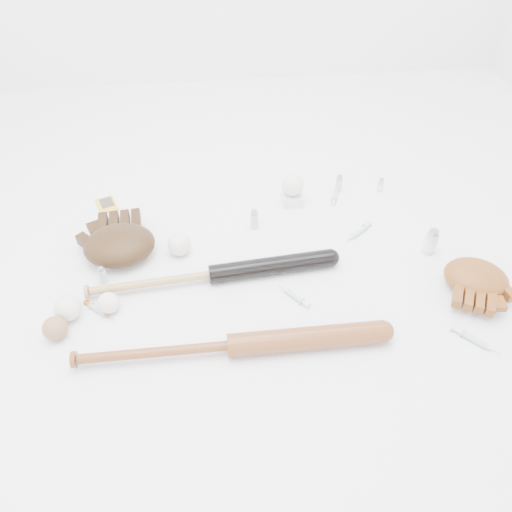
{
  "coord_description": "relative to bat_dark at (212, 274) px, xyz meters",
  "views": [
    {
      "loc": [
        -0.12,
        -1.13,
        1.21
      ],
      "look_at": [
        0.01,
        0.05,
        0.06
      ],
      "focal_mm": 35.0,
      "sensor_mm": 36.0,
      "label": 1
    }
  ],
  "objects": [
    {
      "name": "vial_4",
      "position": [
        -0.36,
        0.03,
        0.0
      ],
      "size": [
        0.03,
        0.03,
        0.06
      ],
      "primitive_type": "cylinder",
      "color": "silver",
      "rests_on": "ground"
    },
    {
      "name": "glove_dark",
      "position": [
        -0.31,
        0.15,
        0.02
      ],
      "size": [
        0.31,
        0.31,
        0.1
      ],
      "primitive_type": null,
      "rotation": [
        0.0,
        0.0,
        0.08
      ],
      "color": "#311E0D",
      "rests_on": "ground"
    },
    {
      "name": "bat_wood",
      "position": [
        0.04,
        -0.29,
        0.0
      ],
      "size": [
        0.94,
        0.07,
        0.07
      ],
      "primitive_type": null,
      "rotation": [
        0.0,
        0.0,
        0.0
      ],
      "color": "brown",
      "rests_on": "ground"
    },
    {
      "name": "syringe_3",
      "position": [
        0.75,
        -0.33,
        -0.02
      ],
      "size": [
        0.14,
        0.14,
        0.02
      ],
      "primitive_type": null,
      "rotation": [
        0.0,
        0.0,
        -0.81
      ],
      "color": "#ADBCC6",
      "rests_on": "ground"
    },
    {
      "name": "glove_tan",
      "position": [
        0.84,
        -0.12,
        0.01
      ],
      "size": [
        0.32,
        0.32,
        0.09
      ],
      "primitive_type": null,
      "rotation": [
        0.0,
        0.0,
        2.67
      ],
      "color": "brown",
      "rests_on": "ground"
    },
    {
      "name": "vial_2",
      "position": [
        0.17,
        0.25,
        0.01
      ],
      "size": [
        0.03,
        0.03,
        0.08
      ],
      "primitive_type": "cylinder",
      "color": "silver",
      "rests_on": "ground"
    },
    {
      "name": "bat_dark",
      "position": [
        0.0,
        0.0,
        0.0
      ],
      "size": [
        0.85,
        0.13,
        0.06
      ],
      "primitive_type": null,
      "rotation": [
        0.0,
        0.0,
        0.09
      ],
      "color": "black",
      "rests_on": "ground"
    },
    {
      "name": "syringe_2",
      "position": [
        0.5,
        0.4,
        -0.02
      ],
      "size": [
        0.08,
        0.14,
        0.02
      ],
      "primitive_type": null,
      "rotation": [
        0.0,
        0.0,
        1.19
      ],
      "color": "#ADBCC6",
      "rests_on": "ground"
    },
    {
      "name": "baseball_on_pedestal",
      "position": [
        0.33,
        0.38,
        0.05
      ],
      "size": [
        0.08,
        0.08,
        0.08
      ],
      "primitive_type": "sphere",
      "color": "white",
      "rests_on": "pedestal"
    },
    {
      "name": "syringe_0",
      "position": [
        -0.36,
        -0.09,
        -0.02
      ],
      "size": [
        0.12,
        0.11,
        0.02
      ],
      "primitive_type": null,
      "rotation": [
        0.0,
        0.0,
        -0.71
      ],
      "color": "#ADBCC6",
      "rests_on": "ground"
    },
    {
      "name": "vial_1",
      "position": [
        0.69,
        0.42,
        -0.0
      ],
      "size": [
        0.02,
        0.02,
        0.06
      ],
      "primitive_type": "cylinder",
      "color": "silver",
      "rests_on": "ground"
    },
    {
      "name": "syringe_4",
      "position": [
        0.54,
        0.18,
        -0.02
      ],
      "size": [
        0.14,
        0.12,
        0.02
      ],
      "primitive_type": null,
      "rotation": [
        0.0,
        0.0,
        3.81
      ],
      "color": "#ADBCC6",
      "rests_on": "ground"
    },
    {
      "name": "baseball_mid",
      "position": [
        -0.32,
        -0.09,
        0.0
      ],
      "size": [
        0.07,
        0.07,
        0.07
      ],
      "primitive_type": "sphere",
      "color": "white",
      "rests_on": "ground"
    },
    {
      "name": "trading_card",
      "position": [
        -0.39,
        0.44,
        -0.03
      ],
      "size": [
        0.1,
        0.12,
        0.01
      ],
      "primitive_type": "cube",
      "rotation": [
        0.0,
        0.0,
        0.35
      ],
      "color": "gold",
      "rests_on": "ground"
    },
    {
      "name": "pedestal",
      "position": [
        0.33,
        0.38,
        -0.01
      ],
      "size": [
        0.08,
        0.08,
        0.04
      ],
      "primitive_type": "cube",
      "rotation": [
        0.0,
        0.0,
        0.01
      ],
      "color": "white",
      "rests_on": "ground"
    },
    {
      "name": "vial_3",
      "position": [
        0.76,
        0.06,
        0.02
      ],
      "size": [
        0.04,
        0.04,
        0.1
      ],
      "primitive_type": "cylinder",
      "color": "silver",
      "rests_on": "ground"
    },
    {
      "name": "baseball_upper",
      "position": [
        -0.11,
        0.15,
        0.01
      ],
      "size": [
        0.08,
        0.08,
        0.08
      ],
      "primitive_type": "sphere",
      "color": "white",
      "rests_on": "ground"
    },
    {
      "name": "vial_0",
      "position": [
        0.52,
        0.44,
        0.0
      ],
      "size": [
        0.03,
        0.03,
        0.07
      ],
      "primitive_type": "cylinder",
      "color": "silver",
      "rests_on": "ground"
    },
    {
      "name": "baseball_aged",
      "position": [
        -0.47,
        -0.17,
        0.01
      ],
      "size": [
        0.07,
        0.07,
        0.07
      ],
      "primitive_type": "sphere",
      "color": "#966848",
      "rests_on": "ground"
    },
    {
      "name": "syringe_1",
      "position": [
        0.26,
        -0.1,
        -0.02
      ],
      "size": [
        0.11,
        0.13,
        0.02
      ],
      "primitive_type": null,
      "rotation": [
        0.0,
        0.0,
        2.26
      ],
      "color": "#ADBCC6",
      "rests_on": "ground"
    },
    {
      "name": "baseball_left",
      "position": [
        -0.44,
        -0.1,
        0.01
      ],
      "size": [
        0.08,
        0.08,
        0.08
      ],
      "primitive_type": "sphere",
      "color": "white",
      "rests_on": "ground"
    }
  ]
}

